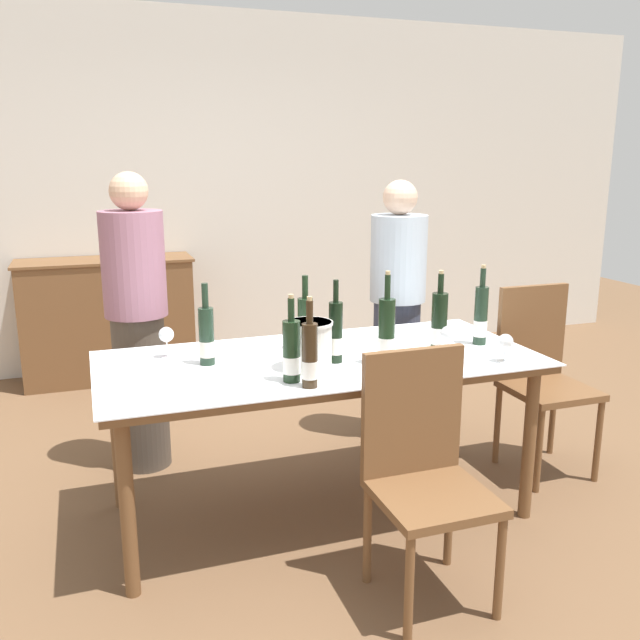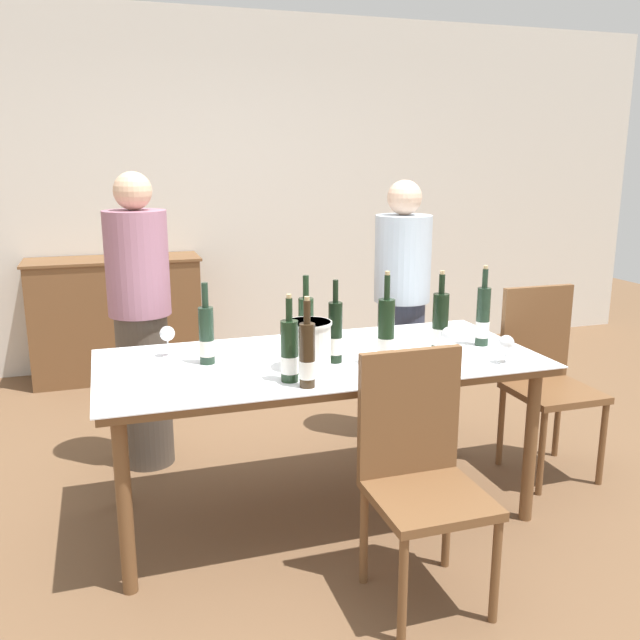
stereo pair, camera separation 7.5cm
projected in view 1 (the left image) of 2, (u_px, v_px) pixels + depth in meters
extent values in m
plane|color=brown|center=(320.00, 510.00, 3.30)|extent=(12.00, 12.00, 0.00)
cube|color=silver|center=(208.00, 192.00, 5.50)|extent=(8.00, 0.10, 2.80)
cube|color=brown|center=(109.00, 321.00, 5.18)|extent=(1.25, 0.44, 0.91)
cube|color=brown|center=(104.00, 260.00, 5.07)|extent=(1.29, 0.46, 0.02)
cylinder|color=brown|center=(127.00, 510.00, 2.58)|extent=(0.06, 0.06, 0.73)
cylinder|color=brown|center=(529.00, 445.00, 3.17)|extent=(0.06, 0.06, 0.73)
cylinder|color=brown|center=(117.00, 436.00, 3.26)|extent=(0.06, 0.06, 0.73)
cylinder|color=brown|center=(449.00, 394.00, 3.84)|extent=(0.06, 0.06, 0.73)
cube|color=brown|center=(320.00, 363.00, 3.12)|extent=(1.98, 0.90, 0.04)
cube|color=white|center=(320.00, 359.00, 3.12)|extent=(2.01, 0.93, 0.01)
cylinder|color=white|center=(309.00, 345.00, 2.94)|extent=(0.20, 0.20, 0.21)
cylinder|color=white|center=(309.00, 323.00, 2.91)|extent=(0.21, 0.21, 0.01)
cylinder|color=#1E3323|center=(481.00, 316.00, 3.32)|extent=(0.07, 0.07, 0.29)
cylinder|color=white|center=(480.00, 328.00, 3.33)|extent=(0.07, 0.07, 0.08)
cylinder|color=#1E3323|center=(483.00, 278.00, 3.27)|extent=(0.03, 0.03, 0.09)
cylinder|color=tan|center=(484.00, 267.00, 3.26)|extent=(0.02, 0.02, 0.02)
cylinder|color=#332314|center=(310.00, 356.00, 2.69)|extent=(0.06, 0.06, 0.26)
cylinder|color=white|center=(310.00, 369.00, 2.71)|extent=(0.06, 0.06, 0.07)
cylinder|color=#332314|center=(310.00, 312.00, 2.65)|extent=(0.03, 0.03, 0.09)
cylinder|color=tan|center=(310.00, 299.00, 2.64)|extent=(0.02, 0.02, 0.02)
cylinder|color=#1E3323|center=(207.00, 336.00, 2.99)|extent=(0.07, 0.07, 0.26)
cylinder|color=silver|center=(207.00, 349.00, 3.01)|extent=(0.07, 0.07, 0.07)
cylinder|color=#1E3323|center=(205.00, 296.00, 2.95)|extent=(0.03, 0.03, 0.11)
cylinder|color=black|center=(305.00, 324.00, 3.22)|extent=(0.07, 0.07, 0.25)
cylinder|color=white|center=(305.00, 335.00, 3.24)|extent=(0.07, 0.07, 0.07)
cylinder|color=black|center=(305.00, 287.00, 3.18)|extent=(0.03, 0.03, 0.11)
cylinder|color=black|center=(292.00, 351.00, 2.77)|extent=(0.07, 0.07, 0.26)
cylinder|color=white|center=(292.00, 365.00, 2.78)|extent=(0.07, 0.07, 0.07)
cylinder|color=black|center=(291.00, 310.00, 2.72)|extent=(0.03, 0.03, 0.09)
cylinder|color=tan|center=(291.00, 296.00, 2.71)|extent=(0.02, 0.02, 0.02)
cylinder|color=black|center=(336.00, 332.00, 3.02)|extent=(0.06, 0.06, 0.28)
cylinder|color=white|center=(336.00, 345.00, 3.04)|extent=(0.06, 0.06, 0.08)
cylinder|color=black|center=(336.00, 291.00, 2.98)|extent=(0.02, 0.02, 0.10)
cylinder|color=black|center=(439.00, 323.00, 3.19)|extent=(0.08, 0.08, 0.28)
cylinder|color=white|center=(439.00, 335.00, 3.20)|extent=(0.08, 0.08, 0.08)
cylinder|color=black|center=(441.00, 284.00, 3.14)|extent=(0.03, 0.03, 0.09)
cylinder|color=tan|center=(441.00, 272.00, 3.13)|extent=(0.02, 0.02, 0.02)
cylinder|color=black|center=(387.00, 332.00, 2.98)|extent=(0.07, 0.07, 0.30)
cylinder|color=white|center=(386.00, 346.00, 3.00)|extent=(0.07, 0.07, 0.08)
cylinder|color=black|center=(388.00, 287.00, 2.94)|extent=(0.03, 0.03, 0.11)
cylinder|color=tan|center=(388.00, 273.00, 2.92)|extent=(0.02, 0.02, 0.02)
cylinder|color=white|center=(448.00, 356.00, 3.13)|extent=(0.07, 0.07, 0.00)
cylinder|color=white|center=(448.00, 348.00, 3.12)|extent=(0.01, 0.01, 0.08)
sphere|color=white|center=(449.00, 334.00, 3.11)|extent=(0.08, 0.08, 0.08)
cylinder|color=white|center=(330.00, 351.00, 3.22)|extent=(0.07, 0.07, 0.00)
cylinder|color=white|center=(330.00, 344.00, 3.21)|extent=(0.01, 0.01, 0.06)
sphere|color=white|center=(330.00, 333.00, 3.20)|extent=(0.07, 0.07, 0.07)
cylinder|color=white|center=(168.00, 357.00, 3.13)|extent=(0.06, 0.06, 0.00)
cylinder|color=white|center=(167.00, 348.00, 3.12)|extent=(0.01, 0.01, 0.08)
sphere|color=white|center=(166.00, 334.00, 3.10)|extent=(0.07, 0.07, 0.07)
cylinder|color=white|center=(504.00, 361.00, 3.06)|extent=(0.07, 0.07, 0.00)
cylinder|color=white|center=(505.00, 354.00, 3.05)|extent=(0.01, 0.01, 0.06)
sphere|color=white|center=(505.00, 342.00, 3.04)|extent=(0.07, 0.07, 0.07)
cylinder|color=brown|center=(539.00, 451.00, 3.43)|extent=(0.03, 0.03, 0.45)
cylinder|color=brown|center=(598.00, 441.00, 3.55)|extent=(0.03, 0.03, 0.45)
cylinder|color=brown|center=(497.00, 425.00, 3.77)|extent=(0.03, 0.03, 0.45)
cylinder|color=brown|center=(553.00, 416.00, 3.89)|extent=(0.03, 0.03, 0.45)
cube|color=brown|center=(550.00, 390.00, 3.61)|extent=(0.42, 0.42, 0.04)
cube|color=brown|center=(531.00, 331.00, 3.72)|extent=(0.42, 0.04, 0.52)
cylinder|color=brown|center=(409.00, 589.00, 2.36)|extent=(0.03, 0.03, 0.42)
cylinder|color=brown|center=(500.00, 568.00, 2.48)|extent=(0.03, 0.03, 0.42)
cylinder|color=brown|center=(367.00, 535.00, 2.70)|extent=(0.03, 0.03, 0.42)
cylinder|color=brown|center=(449.00, 519.00, 2.82)|extent=(0.03, 0.03, 0.42)
cube|color=brown|center=(433.00, 497.00, 2.54)|extent=(0.42, 0.42, 0.04)
cube|color=brown|center=(412.00, 411.00, 2.65)|extent=(0.42, 0.04, 0.51)
cylinder|color=#51473D|center=(142.00, 391.00, 3.71)|extent=(0.28, 0.28, 0.86)
cylinder|color=#9E667A|center=(133.00, 264.00, 3.54)|extent=(0.33, 0.33, 0.55)
sphere|color=#DBAD89|center=(129.00, 191.00, 3.45)|extent=(0.20, 0.20, 0.20)
cylinder|color=#383F56|center=(396.00, 368.00, 4.13)|extent=(0.28, 0.28, 0.85)
cylinder|color=silver|center=(399.00, 258.00, 3.97)|extent=(0.33, 0.33, 0.50)
sphere|color=beige|center=(400.00, 197.00, 3.88)|extent=(0.20, 0.20, 0.20)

